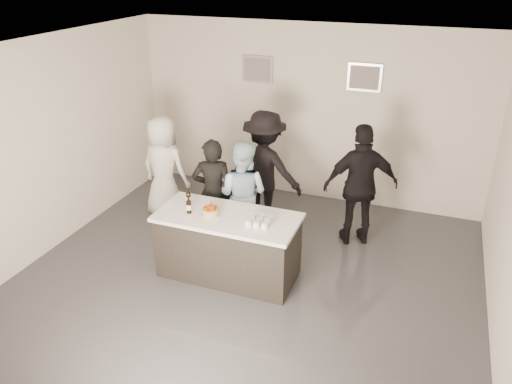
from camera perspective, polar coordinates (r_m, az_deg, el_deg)
floor at (r=6.68m, az=-1.53°, el=-10.69°), size 6.00×6.00×0.00m
ceiling at (r=5.48m, az=-1.91°, el=15.55°), size 6.00×6.00×0.00m
wall_back at (r=8.60m, az=5.93°, el=8.85°), size 6.00×0.04×3.00m
wall_front at (r=3.76m, az=-19.98°, el=-16.90°), size 6.00×0.04×3.00m
wall_left at (r=7.51m, az=-23.48°, el=4.34°), size 0.04×6.00×3.00m
picture_left at (r=8.67m, az=0.17°, el=13.88°), size 0.54×0.04×0.44m
picture_right at (r=8.23m, az=12.31°, el=12.68°), size 0.54×0.04×0.44m
bar_counter at (r=6.67m, az=-3.19°, el=-6.13°), size 1.86×0.86×0.90m
cake at (r=6.47m, az=-5.18°, el=-2.30°), size 0.22×0.22×0.08m
beer_bottle_a at (r=6.72m, az=-7.74°, el=-0.44°), size 0.07×0.07×0.26m
beer_bottle_b at (r=6.51m, az=-7.70°, el=-1.36°), size 0.07×0.07×0.26m
tumbler_cluster at (r=6.25m, az=0.40°, el=-3.27°), size 0.30×0.30×0.08m
candles at (r=6.38m, az=-7.04°, el=-3.20°), size 0.24×0.08×0.01m
person_main_black at (r=7.27m, az=-4.91°, el=-0.07°), size 0.70×0.58×1.64m
person_main_blue at (r=7.24m, az=-1.57°, el=-0.23°), size 0.79×0.63×1.61m
person_guest_left at (r=8.16m, az=-10.49°, el=2.72°), size 0.88×0.63×1.69m
person_guest_right at (r=7.37m, az=11.88°, el=0.71°), size 1.17×0.85×1.85m
person_guest_back at (r=7.75m, az=0.98°, el=2.61°), size 1.26×0.81×1.86m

